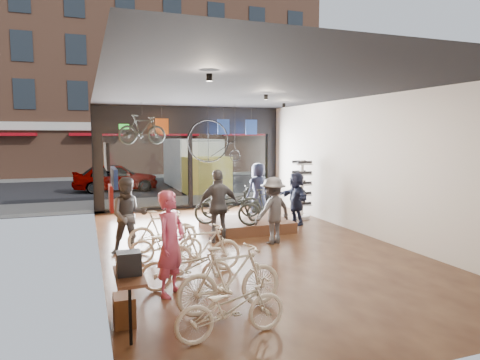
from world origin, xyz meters
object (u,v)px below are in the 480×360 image
floor_bike_2 (186,267)px  customer_2 (219,206)px  floor_bike_1 (230,278)px  customer_1 (129,216)px  display_bike_left (227,208)px  display_bike_mid (265,204)px  customer_4 (258,189)px  street_car (116,177)px  box_truck (196,165)px  floor_bike_0 (231,307)px  display_bike_right (231,202)px  customer_3 (273,210)px  customer_0 (171,243)px  floor_bike_4 (166,244)px  display_platform (246,225)px  floor_bike_5 (163,231)px  sunglasses_rack (301,189)px  penny_farthing (217,142)px  hung_bike (142,130)px  floor_bike_3 (202,249)px  customer_5 (296,198)px

floor_bike_2 → customer_2: size_ratio=0.86×
floor_bike_1 → customer_1: size_ratio=0.98×
display_bike_left → display_bike_mid: bearing=-44.7°
customer_2 → customer_4: bearing=-128.1°
street_car → box_truck: box_truck is taller
floor_bike_0 → display_bike_right: size_ratio=0.90×
street_car → customer_3: size_ratio=2.39×
customer_0 → display_bike_left: bearing=12.8°
floor_bike_0 → customer_0: (-0.47, 1.83, 0.49)m
floor_bike_4 → display_bike_mid: size_ratio=1.03×
box_truck → floor_bike_1: (-3.18, -14.67, -0.74)m
display_platform → display_bike_right: bearing=121.9°
floor_bike_5 → sunglasses_rack: bearing=-69.2°
sunglasses_rack → street_car: bearing=120.5°
display_bike_mid → sunglasses_rack: size_ratio=0.78×
display_platform → display_bike_right: display_bike_right is taller
display_bike_left → customer_1: customer_1 is taller
display_bike_mid → sunglasses_rack: 2.12m
display_bike_right → penny_farthing: 2.84m
street_car → customer_2: 11.57m
floor_bike_4 → customer_1: customer_1 is taller
display_platform → display_bike_right: (-0.31, 0.49, 0.62)m
floor_bike_0 → floor_bike_2: size_ratio=0.99×
customer_0 → customer_1: size_ratio=1.02×
floor_bike_0 → hung_bike: hung_bike is taller
customer_0 → sunglasses_rack: (5.36, 5.32, 0.06)m
floor_bike_1 → display_bike_mid: bearing=-33.9°
floor_bike_5 → customer_0: customer_0 is taller
floor_bike_3 → floor_bike_4: bearing=24.5°
floor_bike_2 → street_car: bearing=16.1°
hung_bike → floor_bike_3: bearing=168.8°
floor_bike_1 → display_bike_right: display_bike_right is taller
floor_bike_1 → customer_2: 4.41m
floor_bike_4 → customer_3: (2.85, 0.71, 0.44)m
floor_bike_4 → display_bike_right: (2.45, 2.87, 0.36)m
box_truck → penny_farthing: bearing=-98.1°
customer_3 → floor_bike_2: bearing=23.8°
floor_bike_0 → floor_bike_2: floor_bike_2 is taller
floor_bike_3 → box_truck: bearing=-17.4°
floor_bike_1 → customer_2: customer_2 is taller
display_bike_mid → penny_farthing: bearing=-13.7°
hung_bike → customer_1: bearing=153.2°
street_car → box_truck: bearing=-104.6°
floor_bike_1 → penny_farthing: size_ratio=0.96×
display_platform → sunglasses_rack: bearing=23.8°
display_bike_mid → street_car: bearing=-7.2°
customer_5 → floor_bike_3: bearing=-51.5°
floor_bike_3 → customer_0: 1.28m
floor_bike_5 → customer_2: (1.52, 0.46, 0.44)m
box_truck → customer_2: bearing=-101.2°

